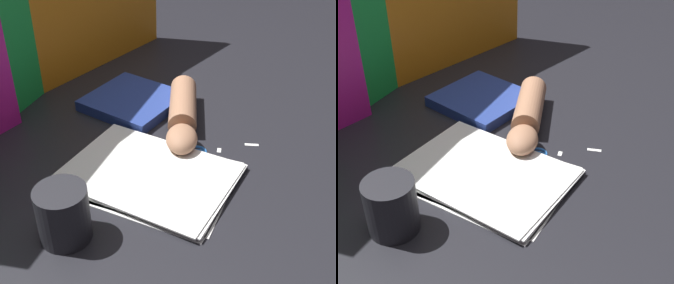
% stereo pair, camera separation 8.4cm
% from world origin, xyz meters
% --- Properties ---
extents(ground_plane, '(6.00, 6.00, 0.00)m').
position_xyz_m(ground_plane, '(0.00, 0.00, 0.00)').
color(ground_plane, black).
extents(paper_stack, '(0.27, 0.35, 0.02)m').
position_xyz_m(paper_stack, '(-0.03, -0.02, 0.01)').
color(paper_stack, white).
rests_on(paper_stack, ground_plane).
extents(book_closed, '(0.22, 0.23, 0.03)m').
position_xyz_m(book_closed, '(0.21, 0.16, 0.01)').
color(book_closed, navy).
rests_on(book_closed, ground_plane).
extents(scissors, '(0.14, 0.17, 0.01)m').
position_xyz_m(scissors, '(0.08, -0.04, 0.00)').
color(scissors, silver).
rests_on(scissors, ground_plane).
extents(hand_forearm, '(0.29, 0.18, 0.06)m').
position_xyz_m(hand_forearm, '(0.18, 0.01, 0.03)').
color(hand_forearm, '#A87556').
rests_on(hand_forearm, ground_plane).
extents(paper_scrap_near, '(0.02, 0.03, 0.00)m').
position_xyz_m(paper_scrap_near, '(0.18, -0.16, 0.00)').
color(paper_scrap_near, white).
rests_on(paper_scrap_near, ground_plane).
extents(paper_scrap_mid, '(0.02, 0.01, 0.00)m').
position_xyz_m(paper_scrap_mid, '(0.13, -0.11, 0.00)').
color(paper_scrap_mid, white).
rests_on(paper_scrap_mid, ground_plane).
extents(mug, '(0.09, 0.09, 0.10)m').
position_xyz_m(mug, '(-0.23, 0.03, 0.05)').
color(mug, '#232328').
rests_on(mug, ground_plane).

